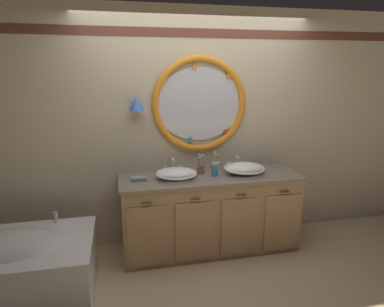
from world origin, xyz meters
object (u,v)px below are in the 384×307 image
(toothbrush_holder_left, at_px, (201,168))
(toothbrush_holder_right, at_px, (216,165))
(folded_hand_towel, at_px, (139,179))
(soap_dispenser, at_px, (215,170))
(sink_basin_right, at_px, (244,168))
(sink_basin_left, at_px, (176,173))

(toothbrush_holder_left, xyz_separation_m, toothbrush_holder_right, (0.20, 0.10, -0.01))
(toothbrush_holder_right, xyz_separation_m, folded_hand_towel, (-0.87, -0.19, -0.04))
(toothbrush_holder_left, distance_m, toothbrush_holder_right, 0.22)
(toothbrush_holder_left, xyz_separation_m, soap_dispenser, (0.12, -0.11, 0.01))
(sink_basin_right, bearing_deg, folded_hand_towel, 179.11)
(sink_basin_left, bearing_deg, toothbrush_holder_left, 19.99)
(sink_basin_right, distance_m, soap_dispenser, 0.33)
(sink_basin_left, height_order, sink_basin_right, sink_basin_right)
(sink_basin_left, height_order, toothbrush_holder_right, toothbrush_holder_right)
(sink_basin_left, relative_size, sink_basin_right, 0.95)
(toothbrush_holder_right, distance_m, folded_hand_towel, 0.89)
(toothbrush_holder_right, distance_m, soap_dispenser, 0.22)
(sink_basin_left, relative_size, toothbrush_holder_left, 1.89)
(folded_hand_towel, bearing_deg, toothbrush_holder_right, 12.23)
(sink_basin_right, xyz_separation_m, toothbrush_holder_left, (-0.46, 0.11, -0.00))
(sink_basin_right, height_order, soap_dispenser, soap_dispenser)
(toothbrush_holder_left, bearing_deg, toothbrush_holder_right, 26.92)
(sink_basin_left, height_order, folded_hand_towel, sink_basin_left)
(toothbrush_holder_right, height_order, soap_dispenser, toothbrush_holder_right)
(sink_basin_left, distance_m, sink_basin_right, 0.74)
(sink_basin_right, height_order, toothbrush_holder_right, toothbrush_holder_right)
(toothbrush_holder_left, distance_m, folded_hand_towel, 0.68)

